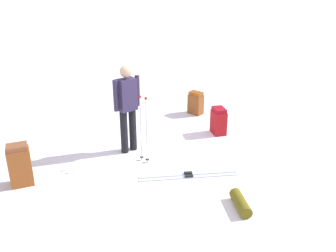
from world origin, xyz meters
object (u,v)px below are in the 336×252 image
Objects in this scene: backpack_large_dark at (20,165)px; ski_poles_planted_near at (144,126)px; backpack_small_spare at (219,121)px; backpack_bright at (196,103)px; skier_standing at (127,105)px; ski_pair_near at (188,176)px; sleeping_mat_rolled at (241,203)px.

backpack_large_dark is 2.15m from ski_poles_planted_near.
backpack_small_spare is at bearing -84.44° from ski_poles_planted_near.
backpack_bright is 2.70m from ski_poles_planted_near.
backpack_large_dark is at bearing 77.40° from ski_poles_planted_near.
skier_standing is 1.75m from ski_pair_near.
ski_poles_planted_near is at bearing -177.76° from skier_standing.
skier_standing is at bearing 14.39° from ski_pair_near.
ski_pair_near is (-1.43, -0.37, -0.94)m from skier_standing.
backpack_large_dark reaches higher than backpack_small_spare.
sleeping_mat_rolled is (-2.25, 1.53, -0.19)m from backpack_small_spare.
sleeping_mat_rolled is at bearing -135.23° from backpack_large_dark.
backpack_large_dark is 4.05m from backpack_small_spare.
skier_standing reaches higher than backpack_small_spare.
ski_poles_planted_near is at bearing 21.28° from ski_pair_near.
backpack_bright is at bearing -58.76° from ski_poles_planted_near.
backpack_bright is 0.44× the size of ski_poles_planted_near.
ski_pair_near is at bearing 123.71° from backpack_small_spare.
backpack_small_spare is (-0.27, -4.04, -0.07)m from backpack_large_dark.
ski_poles_planted_near reaches higher than backpack_large_dark.
skier_standing is at bearing 9.82° from sleeping_mat_rolled.
backpack_bright is 0.96× the size of backpack_small_spare.
backpack_small_spare reaches higher than sleeping_mat_rolled.
ski_poles_planted_near is at bearing 11.77° from sleeping_mat_rolled.
skier_standing is 2.37× the size of backpack_large_dark.
ski_poles_planted_near is at bearing 95.56° from backpack_small_spare.
skier_standing reaches higher than backpack_large_dark.
ski_poles_planted_near is (-0.19, 1.96, 0.42)m from backpack_small_spare.
backpack_large_dark is at bearing 60.81° from ski_pair_near.
sleeping_mat_rolled is (-2.60, -0.45, -0.86)m from skier_standing.
backpack_small_spare is 0.46× the size of ski_poles_planted_near.
skier_standing is 2.55m from backpack_bright.
backpack_large_dark is 1.31× the size of sleeping_mat_rolled.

